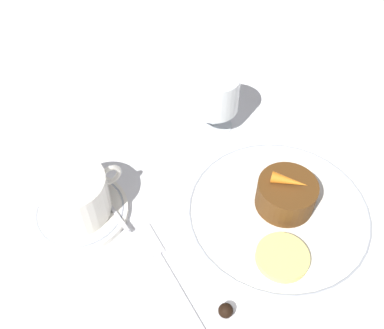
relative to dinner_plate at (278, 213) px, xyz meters
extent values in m
plane|color=white|center=(-0.02, 0.03, -0.01)|extent=(3.00, 3.00, 0.00)
cylinder|color=white|center=(0.00, 0.00, 0.00)|extent=(0.27, 0.27, 0.01)
torus|color=#999EA8|center=(0.00, 0.00, 0.00)|extent=(0.26, 0.26, 0.00)
cylinder|color=white|center=(-0.23, 0.17, 0.00)|extent=(0.14, 0.14, 0.01)
torus|color=#999EA8|center=(-0.23, 0.17, 0.00)|extent=(0.13, 0.13, 0.00)
cylinder|color=white|center=(-0.23, 0.17, 0.03)|extent=(0.10, 0.10, 0.07)
cylinder|color=#331E0F|center=(-0.23, 0.17, 0.04)|extent=(0.08, 0.08, 0.05)
torus|color=white|center=(-0.17, 0.17, 0.04)|extent=(0.04, 0.01, 0.04)
cube|color=silver|center=(-0.19, 0.14, 0.00)|extent=(0.01, 0.09, 0.00)
ellipsoid|color=silver|center=(-0.19, 0.20, 0.00)|extent=(0.02, 0.02, 0.00)
cylinder|color=silver|center=(0.04, 0.20, -0.01)|extent=(0.06, 0.06, 0.01)
cylinder|color=silver|center=(0.04, 0.20, 0.02)|extent=(0.01, 0.01, 0.04)
cylinder|color=silver|center=(0.04, 0.20, 0.06)|extent=(0.08, 0.08, 0.06)
cylinder|color=#470A14|center=(0.04, 0.20, 0.05)|extent=(0.07, 0.07, 0.03)
cube|color=silver|center=(-0.18, -0.02, -0.01)|extent=(0.02, 0.14, 0.01)
cube|color=silver|center=(-0.17, 0.07, -0.01)|extent=(0.03, 0.05, 0.01)
cylinder|color=#563314|center=(0.01, 0.00, 0.03)|extent=(0.08, 0.08, 0.04)
cone|color=orange|center=(0.01, 0.00, 0.06)|extent=(0.04, 0.05, 0.02)
cylinder|color=#EFE075|center=(-0.05, -0.06, 0.01)|extent=(0.07, 0.07, 0.01)
sphere|color=black|center=(-0.15, -0.07, 0.00)|extent=(0.02, 0.02, 0.02)
camera|label=1|loc=(-0.31, -0.22, 0.53)|focal=42.00mm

